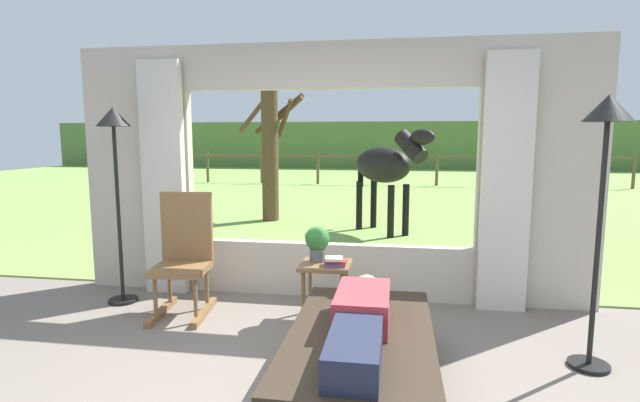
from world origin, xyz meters
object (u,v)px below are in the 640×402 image
(reclining_person, at_px, (360,319))
(potted_plant, at_px, (318,242))
(recliner_sofa, at_px, (361,362))
(floor_lamp_right, at_px, (605,150))
(pasture_tree, at_px, (271,141))
(rocking_chair, at_px, (184,255))
(floor_lamp_left, at_px, (115,146))
(side_table, at_px, (326,274))
(horse, at_px, (386,166))
(book_stack, at_px, (335,262))

(reclining_person, xyz_separation_m, potted_plant, (-0.48, 1.33, 0.18))
(recliner_sofa, relative_size, floor_lamp_right, 0.89)
(potted_plant, xyz_separation_m, pasture_tree, (-1.72, 4.86, 0.85))
(rocking_chair, distance_m, pasture_tree, 5.04)
(reclining_person, relative_size, floor_lamp_left, 0.75)
(recliner_sofa, relative_size, rocking_chair, 1.52)
(reclining_person, xyz_separation_m, floor_lamp_right, (1.59, 0.68, 1.02))
(side_table, distance_m, horse, 4.04)
(side_table, bearing_deg, reclining_person, -72.27)
(recliner_sofa, bearing_deg, rocking_chair, 144.81)
(potted_plant, xyz_separation_m, floor_lamp_left, (-1.99, 0.09, 0.84))
(reclining_person, xyz_separation_m, horse, (0.02, 5.22, 0.63))
(side_table, xyz_separation_m, pasture_tree, (-1.80, 4.92, 1.13))
(reclining_person, relative_size, rocking_chair, 1.28)
(side_table, xyz_separation_m, potted_plant, (-0.08, 0.06, 0.28))
(potted_plant, bearing_deg, floor_lamp_right, -17.36)
(recliner_sofa, distance_m, floor_lamp_left, 3.12)
(floor_lamp_left, relative_size, floor_lamp_right, 1.00)
(rocking_chair, bearing_deg, book_stack, -9.48)
(horse, bearing_deg, floor_lamp_left, 15.30)
(side_table, bearing_deg, potted_plant, 143.13)
(recliner_sofa, height_order, rocking_chair, rocking_chair)
(potted_plant, distance_m, floor_lamp_right, 2.33)
(recliner_sofa, relative_size, floor_lamp_left, 0.89)
(reclining_person, height_order, floor_lamp_right, floor_lamp_right)
(book_stack, distance_m, floor_lamp_right, 2.21)
(side_table, distance_m, floor_lamp_left, 2.36)
(horse, distance_m, pasture_tree, 2.46)
(book_stack, relative_size, horse, 0.12)
(reclining_person, bearing_deg, horse, 89.80)
(floor_lamp_left, height_order, pasture_tree, pasture_tree)
(rocking_chair, distance_m, floor_lamp_left, 1.25)
(recliner_sofa, xyz_separation_m, side_table, (-0.40, 1.22, 0.21))
(side_table, xyz_separation_m, horse, (0.42, 3.95, 0.73))
(floor_lamp_left, distance_m, floor_lamp_right, 4.13)
(potted_plant, distance_m, book_stack, 0.26)
(potted_plant, distance_m, floor_lamp_left, 2.16)
(floor_lamp_right, bearing_deg, side_table, 163.57)
(floor_lamp_right, bearing_deg, pasture_tree, 124.56)
(recliner_sofa, height_order, pasture_tree, pasture_tree)
(floor_lamp_left, bearing_deg, potted_plant, -2.72)
(recliner_sofa, bearing_deg, floor_lamp_right, 21.62)
(horse, bearing_deg, pasture_tree, -65.03)
(potted_plant, bearing_deg, pasture_tree, 109.51)
(floor_lamp_left, distance_m, pasture_tree, 4.77)
(rocking_chair, bearing_deg, pasture_tree, 88.82)
(horse, bearing_deg, floor_lamp_right, 67.65)
(reclining_person, distance_m, pasture_tree, 6.65)
(horse, height_order, pasture_tree, pasture_tree)
(book_stack, xyz_separation_m, floor_lamp_right, (1.90, -0.52, 0.99))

